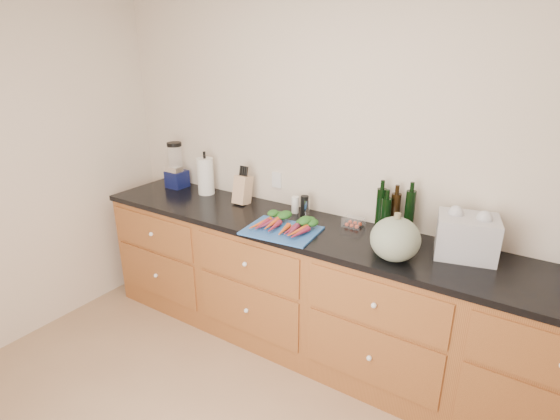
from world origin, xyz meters
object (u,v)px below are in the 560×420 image
Objects in this scene: carrots at (285,224)px; knife_block at (243,190)px; paper_towel at (206,176)px; cutting_board at (282,231)px; squash at (395,239)px; tomato_box at (354,222)px; blender_appliance at (176,168)px.

carrots is 1.77× the size of knife_block.
carrots is at bearing -16.54° from paper_towel.
cutting_board is at bearing -90.00° from carrots.
carrots is 1.36× the size of squash.
cutting_board is 1.22× the size of carrots.
knife_block is at bearing 154.76° from carrots.
knife_block is at bearing 151.20° from cutting_board.
tomato_box is at bearing 38.78° from carrots.
tomato_box is at bearing 0.43° from blender_appliance.
tomato_box is (-0.39, 0.32, -0.09)m from squash.
squash is at bearing 1.00° from cutting_board.
cutting_board is at bearing -18.92° from paper_towel.
tomato_box is at bearing 1.90° from knife_block.
carrots is 0.75m from squash.
tomato_box is at bearing 140.59° from squash.
paper_towel is at bearing 161.08° from cutting_board.
squash is at bearing -2.29° from carrots.
blender_appliance is 1.80× the size of knife_block.
squash is 0.51m from tomato_box.
tomato_box is at bearing 0.44° from paper_towel.
cutting_board is 1.00m from paper_towel.
cutting_board is 2.17× the size of knife_block.
paper_towel is at bearing 177.05° from knife_block.
cutting_board is at bearing -137.29° from tomato_box.
paper_towel is 0.39m from knife_block.
carrots is at bearing 90.00° from cutting_board.
cutting_board is at bearing -14.15° from blender_appliance.
cutting_board is 3.54× the size of tomato_box.
cutting_board is 1.67× the size of squash.
squash is 1.70m from paper_towel.
blender_appliance is (-1.26, 0.32, 0.16)m from cutting_board.
knife_block is (0.39, -0.02, -0.04)m from paper_towel.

